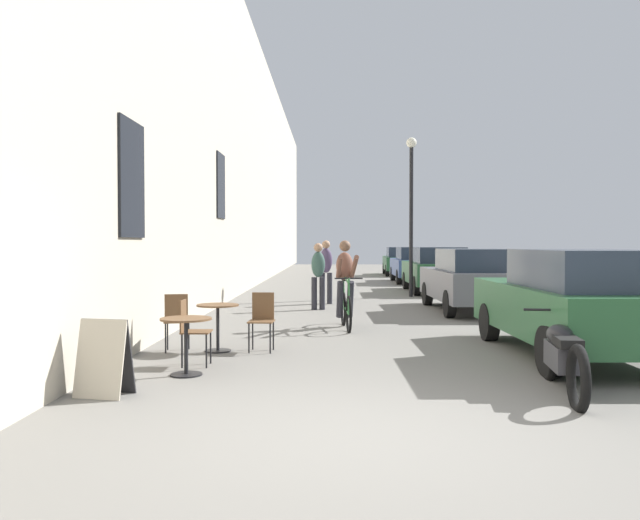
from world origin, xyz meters
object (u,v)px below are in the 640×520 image
pedestrian_near (318,272)px  parked_car_second (472,279)px  cafe_chair_mid_toward_wall (262,317)px  cyclist_on_bicycle (345,286)px  cafe_chair_mid_toward_street (177,318)px  cafe_chair_near_toward_street (191,328)px  cafe_table_near (186,334)px  sandwich_board_sign (104,358)px  parked_car_nearest (575,302)px  parked_car_fourth (415,264)px  pedestrian_mid (326,268)px  parked_car_third (436,269)px  parked_car_fifth (401,261)px  cafe_table_mid (218,317)px  street_lamp (411,196)px  parked_motorcycle (562,356)px

pedestrian_near → parked_car_second: 3.74m
cafe_chair_mid_toward_wall → cyclist_on_bicycle: cyclist_on_bicycle is taller
cafe_chair_mid_toward_street → pedestrian_near: pedestrian_near is taller
cafe_chair_near_toward_street → pedestrian_near: pedestrian_near is taller
cafe_table_near → pedestrian_near: 8.00m
cafe_chair_mid_toward_street → sandwich_board_sign: cafe_chair_mid_toward_street is taller
cafe_chair_mid_toward_wall → parked_car_nearest: parked_car_nearest is taller
cyclist_on_bicycle → parked_car_fourth: 14.57m
cafe_chair_near_toward_street → cafe_chair_mid_toward_street: 1.15m
pedestrian_near → parked_car_second: size_ratio=0.38×
cyclist_on_bicycle → pedestrian_near: bearing=100.1°
cafe_chair_mid_toward_street → sandwich_board_sign: bearing=-92.4°
cafe_chair_near_toward_street → pedestrian_mid: 8.95m
cafe_chair_near_toward_street → cyclist_on_bicycle: cyclist_on_bicycle is taller
cafe_chair_mid_toward_wall → pedestrian_near: bearing=83.0°
parked_car_third → parked_car_fourth: 5.25m
pedestrian_mid → parked_car_second: (3.54, -1.88, -0.19)m
sandwich_board_sign → pedestrian_near: size_ratio=0.50×
cafe_table_near → parked_car_second: parked_car_second is taller
cafe_table_near → sandwich_board_sign: bearing=-120.8°
cafe_table_near → cafe_chair_near_toward_street: bearing=97.1°
parked_car_third → parked_car_fifth: bearing=89.5°
cafe_chair_near_toward_street → parked_car_fifth: bearing=77.2°
pedestrian_mid → parked_car_fifth: (3.75, 15.44, -0.22)m
cafe_table_mid → parked_car_third: 12.81m
parked_car_fourth → cafe_chair_near_toward_street: bearing=-106.7°
pedestrian_mid → street_lamp: size_ratio=0.35×
cafe_chair_near_toward_street → parked_motorcycle: (4.45, -1.45, -0.11)m
street_lamp → parked_car_second: street_lamp is taller
parked_motorcycle → parked_car_third: bearing=86.2°
street_lamp → parked_car_fourth: street_lamp is taller
sandwich_board_sign → parked_car_nearest: parked_car_nearest is taller
cafe_table_near → sandwich_board_sign: sandwich_board_sign is taller
parked_car_fourth → parked_motorcycle: size_ratio=1.97×
cafe_table_mid → parked_car_second: bearing=48.2°
parked_car_nearest → parked_car_fourth: bearing=90.0°
pedestrian_mid → street_lamp: (2.61, 2.33, 2.13)m
cafe_chair_mid_toward_street → pedestrian_near: (2.02, 6.17, 0.42)m
cyclist_on_bicycle → parked_car_fifth: size_ratio=0.43×
street_lamp → parked_car_fourth: (1.05, 6.99, -2.33)m
parked_motorcycle → parked_car_fourth: bearing=87.2°
sandwich_board_sign → cafe_chair_mid_toward_street: bearing=87.6°
pedestrian_near → parked_car_fourth: (3.84, 10.84, -0.16)m
cafe_chair_near_toward_street → street_lamp: 12.19m
parked_car_fifth → cafe_table_mid: bearing=-103.0°
cafe_chair_mid_toward_wall → parked_motorcycle: bearing=-36.4°
cafe_chair_near_toward_street → parked_car_nearest: bearing=7.5°
cafe_table_near → cafe_table_mid: size_ratio=1.00×
cafe_chair_near_toward_street → parked_car_third: size_ratio=0.21×
cyclist_on_bicycle → parked_car_second: (3.12, 3.01, -0.02)m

